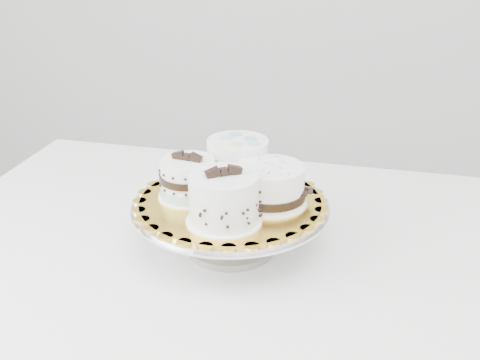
% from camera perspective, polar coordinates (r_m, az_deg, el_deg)
% --- Properties ---
extents(table, '(1.20, 0.81, 0.75)m').
position_cam_1_polar(table, '(1.13, 0.38, -9.27)').
color(table, white).
rests_on(table, floor).
extents(cake_stand, '(0.34, 0.34, 0.09)m').
position_cam_1_polar(cake_stand, '(1.03, -0.91, -3.57)').
color(cake_stand, gray).
rests_on(cake_stand, table).
extents(cake_board, '(0.41, 0.41, 0.00)m').
position_cam_1_polar(cake_board, '(1.02, -0.92, -2.03)').
color(cake_board, gold).
rests_on(cake_board, cake_stand).
extents(cake_swirl, '(0.15, 0.15, 0.10)m').
position_cam_1_polar(cake_swirl, '(0.93, -1.55, -1.90)').
color(cake_swirl, white).
rests_on(cake_swirl, cake_board).
extents(cake_banded, '(0.11, 0.11, 0.08)m').
position_cam_1_polar(cake_banded, '(1.02, -4.95, 0.02)').
color(cake_banded, white).
rests_on(cake_banded, cake_board).
extents(cake_dots, '(0.14, 0.14, 0.08)m').
position_cam_1_polar(cake_dots, '(1.07, -0.22, 1.82)').
color(cake_dots, white).
rests_on(cake_dots, cake_board).
extents(cake_ribbon, '(0.15, 0.15, 0.07)m').
position_cam_1_polar(cake_ribbon, '(1.00, 2.93, -0.56)').
color(cake_ribbon, white).
rests_on(cake_ribbon, cake_board).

